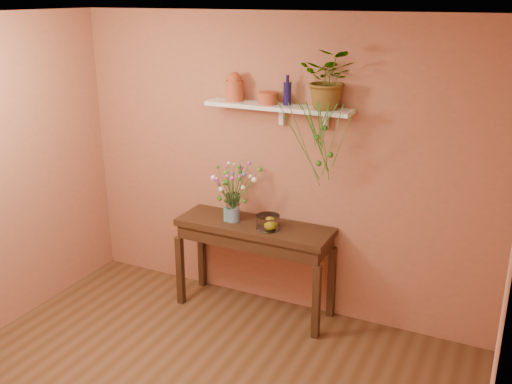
{
  "coord_description": "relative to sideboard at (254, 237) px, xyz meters",
  "views": [
    {
      "loc": [
        1.99,
        -2.59,
        2.83
      ],
      "look_at": [
        0.0,
        1.55,
        1.25
      ],
      "focal_mm": 40.6,
      "sensor_mm": 36.0,
      "label": 1
    }
  ],
  "objects": [
    {
      "name": "bouquet",
      "position": [
        -0.2,
        -0.01,
        0.5
      ],
      "size": [
        0.42,
        0.37,
        0.43
      ],
      "color": "#386B28",
      "rests_on": "glass_vase"
    },
    {
      "name": "plant_fronds",
      "position": [
        0.6,
        -0.02,
        0.97
      ],
      "size": [
        0.67,
        0.36,
        0.72
      ],
      "color": "#256614",
      "rests_on": "wall_shelf"
    },
    {
      "name": "blue_bottle",
      "position": [
        0.24,
        0.15,
        1.3
      ],
      "size": [
        0.08,
        0.08,
        0.25
      ],
      "color": "#140F39",
      "rests_on": "wall_shelf"
    },
    {
      "name": "room",
      "position": [
        0.11,
        -1.75,
        0.61
      ],
      "size": [
        4.04,
        4.04,
        2.7
      ],
      "color": "brown",
      "rests_on": "ground"
    },
    {
      "name": "sideboard",
      "position": [
        0.0,
        0.0,
        0.0
      ],
      "size": [
        1.43,
        0.46,
        0.87
      ],
      "color": "#3D2516",
      "rests_on": "ground"
    },
    {
      "name": "glass_bowl",
      "position": [
        0.16,
        -0.06,
        0.18
      ],
      "size": [
        0.21,
        0.21,
        0.13
      ],
      "color": "white",
      "rests_on": "sideboard"
    },
    {
      "name": "carton",
      "position": [
        -0.25,
        -0.04,
        0.19
      ],
      "size": [
        0.07,
        0.06,
        0.13
      ],
      "primitive_type": "cube",
      "rotation": [
        0.0,
        0.0,
        0.19
      ],
      "color": "teal",
      "rests_on": "sideboard"
    },
    {
      "name": "spider_plant",
      "position": [
        0.61,
        0.14,
        1.44
      ],
      "size": [
        0.46,
        0.4,
        0.49
      ],
      "primitive_type": "imported",
      "rotation": [
        0.0,
        0.0,
        0.05
      ],
      "color": "#256614",
      "rests_on": "wall_shelf"
    },
    {
      "name": "lemon",
      "position": [
        0.18,
        -0.05,
        0.17
      ],
      "size": [
        0.08,
        0.08,
        0.08
      ],
      "primitive_type": "sphere",
      "color": "gold",
      "rests_on": "glass_bowl"
    },
    {
      "name": "terracotta_pot",
      "position": [
        0.07,
        0.12,
        1.25
      ],
      "size": [
        0.19,
        0.19,
        0.1
      ],
      "primitive_type": "cylinder",
      "rotation": [
        0.0,
        0.0,
        -0.18
      ],
      "color": "#B64526",
      "rests_on": "wall_shelf"
    },
    {
      "name": "terracotta_jug",
      "position": [
        -0.25,
        0.13,
        1.32
      ],
      "size": [
        0.18,
        0.18,
        0.25
      ],
      "color": "#B64526",
      "rests_on": "wall_shelf"
    },
    {
      "name": "glass_vase",
      "position": [
        -0.2,
        -0.02,
        0.24
      ],
      "size": [
        0.12,
        0.12,
        0.26
      ],
      "color": "white",
      "rests_on": "sideboard"
    },
    {
      "name": "wall_shelf",
      "position": [
        0.17,
        0.12,
        1.17
      ],
      "size": [
        1.3,
        0.24,
        0.19
      ],
      "color": "white",
      "rests_on": "room"
    }
  ]
}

